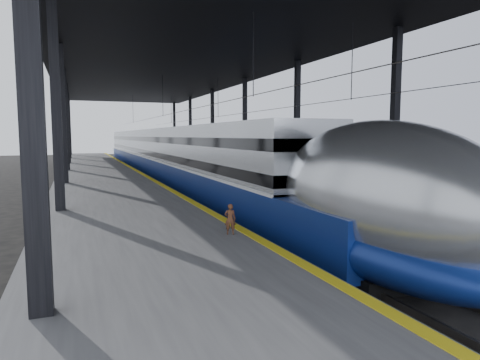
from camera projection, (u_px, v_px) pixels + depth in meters
ground at (256, 255)px, 13.51m from camera, size 160.00×160.00×0.00m
platform at (102, 181)px, 30.75m from camera, size 6.00×80.00×1.00m
yellow_strip at (141, 173)px, 31.71m from camera, size 0.30×80.00×0.01m
rails at (208, 183)px, 33.67m from camera, size 6.52×80.00×0.16m
canopy at (174, 64)px, 31.80m from camera, size 18.00×75.00×9.47m
tgv_train at (165, 156)px, 36.62m from camera, size 3.02×65.20×4.33m
second_train at (192, 152)px, 47.63m from camera, size 2.82×56.05×3.89m
child at (230, 219)px, 12.01m from camera, size 0.37×0.31×0.88m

